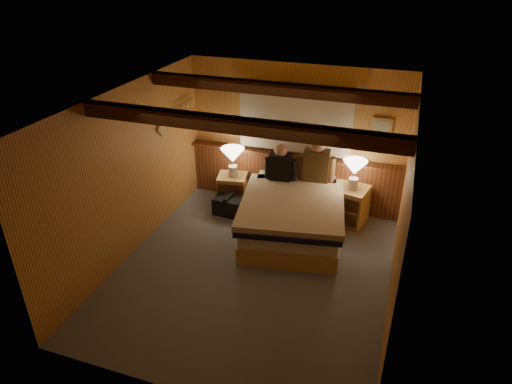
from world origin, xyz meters
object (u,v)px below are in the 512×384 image
at_px(person_left, 280,165).
at_px(duffel_bag, 229,206).
at_px(nightstand_right, 348,204).
at_px(bed, 292,216).
at_px(lamp_right, 355,169).
at_px(lamp_left, 233,157).
at_px(person_right, 317,163).
at_px(nightstand_left, 232,190).

xyz_separation_m(person_left, duffel_bag, (-0.79, -0.28, -0.74)).
height_order(nightstand_right, duffel_bag, nightstand_right).
xyz_separation_m(bed, lamp_right, (0.79, 0.66, 0.62)).
height_order(lamp_left, duffel_bag, lamp_left).
xyz_separation_m(lamp_left, person_right, (1.39, 0.09, 0.05)).
bearing_deg(bed, nightstand_right, 32.87).
xyz_separation_m(nightstand_left, lamp_left, (0.03, -0.02, 0.62)).
height_order(lamp_left, person_left, person_left).
xyz_separation_m(nightstand_left, lamp_right, (2.02, 0.01, 0.69)).
xyz_separation_m(person_left, person_right, (0.55, 0.16, 0.04)).
height_order(lamp_right, person_left, person_left).
xyz_separation_m(lamp_right, person_right, (-0.61, 0.06, -0.02)).
bearing_deg(lamp_right, nightstand_left, -179.80).
relative_size(bed, lamp_left, 4.15).
xyz_separation_m(nightstand_left, person_left, (0.87, -0.09, 0.63)).
height_order(bed, lamp_left, lamp_left).
height_order(lamp_right, duffel_bag, lamp_right).
height_order(nightstand_left, duffel_bag, nightstand_left).
height_order(nightstand_left, person_right, person_right).
distance_m(nightstand_left, person_right, 1.57).
distance_m(nightstand_left, person_left, 1.08).
bearing_deg(person_left, bed, -62.59).
bearing_deg(bed, lamp_right, 29.70).
bearing_deg(person_right, nightstand_right, -8.30).
bearing_deg(person_left, nightstand_left, 168.45).
distance_m(lamp_left, lamp_right, 2.00).
distance_m(nightstand_left, lamp_left, 0.63).
distance_m(person_right, duffel_bag, 1.62).
xyz_separation_m(nightstand_right, duffel_bag, (-1.90, -0.41, -0.15)).
distance_m(nightstand_right, duffel_bag, 1.95).
xyz_separation_m(nightstand_right, lamp_right, (0.05, -0.04, 0.65)).
bearing_deg(bed, person_right, 65.66).
distance_m(nightstand_left, lamp_right, 2.14).
bearing_deg(lamp_right, lamp_left, -179.25).
relative_size(bed, nightstand_left, 3.80).
bearing_deg(duffel_bag, nightstand_right, 16.55).
relative_size(nightstand_right, lamp_right, 1.35).
distance_m(lamp_right, duffel_bag, 2.14).
relative_size(lamp_left, person_left, 0.82).
bearing_deg(duffel_bag, lamp_right, 15.28).
height_order(nightstand_right, lamp_right, lamp_right).
bearing_deg(person_right, lamp_left, 178.30).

